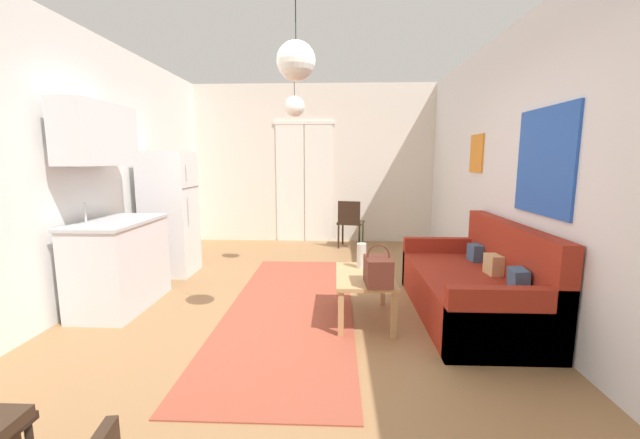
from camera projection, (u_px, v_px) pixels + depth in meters
name	position (u px, v px, depth m)	size (l,w,h in m)	color
ground_plane	(291.00, 326.00, 3.67)	(4.96, 7.99, 0.10)	#996D44
wall_back	(313.00, 165.00, 7.15)	(4.56, 0.13, 2.86)	silver
wall_right	(545.00, 169.00, 3.36)	(0.12, 7.59, 2.86)	silver
wall_left	(46.00, 169.00, 3.54)	(0.12, 7.59, 2.86)	white
area_rug	(291.00, 307.00, 4.01)	(1.25, 3.57, 0.01)	#9E4733
couch	(477.00, 288.00, 3.77)	(0.92, 1.92, 0.92)	maroon
coffee_table	(364.00, 281.00, 3.67)	(0.53, 0.86, 0.44)	tan
bamboo_vase	(361.00, 255.00, 3.87)	(0.09, 0.09, 0.47)	beige
handbag	(378.00, 271.00, 3.35)	(0.24, 0.31, 0.36)	#512319
refrigerator	(170.00, 213.00, 5.12)	(0.62, 0.59, 1.62)	white
kitchen_counter	(114.00, 232.00, 3.94)	(0.60, 1.09, 2.06)	silver
accent_chair	(350.00, 221.00, 6.67)	(0.50, 0.48, 0.82)	black
pendant_lamp_near	(296.00, 61.00, 2.84)	(0.29, 0.29, 0.77)	black
pendant_lamp_far	(294.00, 106.00, 4.82)	(0.26, 0.26, 0.82)	black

